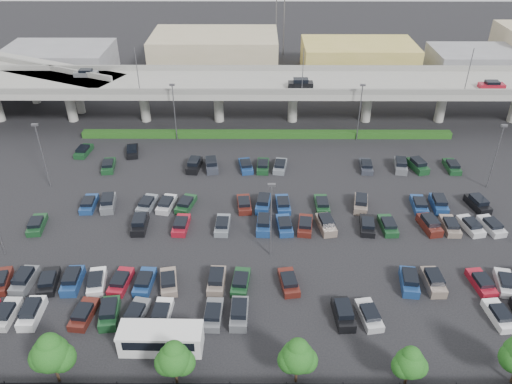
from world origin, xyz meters
TOP-DOWN VIEW (x-y plane):
  - ground at (0.00, 0.00)m, footprint 280.00×280.00m
  - overpass at (-0.21, 31.99)m, footprint 150.00×13.00m
  - on_ramp at (-52.10, 43.05)m, footprint 50.93×30.13m
  - hedge at (0.00, 25.00)m, footprint 66.00×1.60m
  - tree_row at (0.70, -26.53)m, footprint 65.07×3.66m
  - shuttle_bus at (-11.04, -22.56)m, footprint 8.28×2.95m
  - parked_cars at (-0.32, -4.56)m, footprint 63.18×41.67m
  - light_poles at (-4.13, 2.00)m, footprint 66.90×48.38m
  - distant_buildings at (12.38, 61.81)m, footprint 138.00×24.00m

SIDE VIEW (x-z plane):
  - ground at x=0.00m, z-range 0.00..0.00m
  - hedge at x=0.00m, z-range 0.00..1.10m
  - parked_cars at x=-0.32m, z-range -0.21..1.46m
  - shuttle_bus at x=-11.04m, z-range 0.12..2.76m
  - tree_row at x=0.70m, z-range 0.55..6.49m
  - distant_buildings at x=12.38m, z-range -0.76..8.24m
  - light_poles at x=-4.13m, z-range 1.09..11.39m
  - on_ramp at x=-52.10m, z-range 2.46..11.26m
  - overpass at x=-0.21m, z-range -0.93..14.87m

